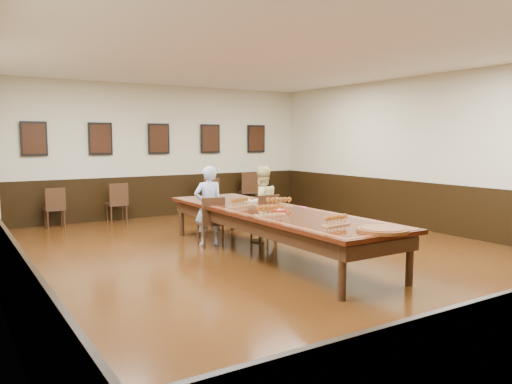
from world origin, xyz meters
TOP-DOWN VIEW (x-y plane):
  - floor at (0.00, 0.00)m, footprint 8.00×10.00m
  - ceiling at (0.00, 0.00)m, footprint 8.00×10.00m
  - wall_back at (0.00, 5.01)m, footprint 8.00×0.02m
  - wall_right at (4.01, 0.00)m, footprint 0.02×10.00m
  - chair_man at (-0.52, 1.19)m, footprint 0.48×0.51m
  - chair_woman at (0.47, 0.98)m, footprint 0.46×0.49m
  - spare_chair_a at (-2.50, 4.67)m, footprint 0.41×0.45m
  - spare_chair_b at (-1.17, 4.62)m, footprint 0.43×0.47m
  - spare_chair_c at (1.10, 4.53)m, footprint 0.47×0.51m
  - spare_chair_d at (2.45, 4.83)m, footprint 0.57×0.61m
  - person_man at (-0.51, 1.29)m, footprint 0.56×0.41m
  - person_woman at (0.48, 1.07)m, footprint 0.74×0.60m
  - pink_phone at (0.60, -0.02)m, footprint 0.08×0.16m
  - wainscoting at (0.00, 0.00)m, footprint 8.00×10.00m
  - conference_table at (0.00, 0.00)m, footprint 1.40×5.00m
  - posters at (0.00, 4.94)m, footprint 6.14×0.04m
  - flight_a at (-0.27, 0.60)m, footprint 0.45×0.26m
  - flight_b at (0.28, 0.22)m, footprint 0.48×0.29m
  - flight_c at (-0.37, -0.49)m, footprint 0.49×0.21m
  - flight_d at (-0.12, -1.67)m, footprint 0.42×0.15m
  - red_plate_grp at (0.04, -0.15)m, footprint 0.22×0.22m
  - carved_platter at (0.10, -2.29)m, footprint 0.78×0.78m

SIDE VIEW (x-z plane):
  - floor at x=0.00m, z-range -0.02..0.00m
  - spare_chair_a at x=-2.50m, z-range 0.00..0.86m
  - chair_man at x=-0.52m, z-range 0.00..0.89m
  - chair_woman at x=0.47m, z-range 0.00..0.89m
  - spare_chair_b at x=-1.17m, z-range 0.00..0.90m
  - spare_chair_c at x=1.10m, z-range 0.00..0.93m
  - wainscoting at x=0.00m, z-range 0.00..1.00m
  - spare_chair_d at x=2.45m, z-range 0.00..1.02m
  - conference_table at x=0.00m, z-range 0.23..0.99m
  - person_woman at x=0.48m, z-range 0.00..1.40m
  - person_man at x=-0.51m, z-range 0.00..1.42m
  - pink_phone at x=0.60m, z-range 0.75..0.76m
  - red_plate_grp at x=0.04m, z-range 0.75..0.78m
  - carved_platter at x=0.10m, z-range 0.75..0.80m
  - flight_d at x=-0.12m, z-range 0.74..0.90m
  - flight_a at x=-0.27m, z-range 0.74..0.90m
  - flight_b at x=0.28m, z-range 0.74..0.92m
  - flight_c at x=-0.37m, z-range 0.74..0.92m
  - wall_back at x=0.00m, z-range 0.00..3.20m
  - wall_right at x=4.01m, z-range 0.00..3.20m
  - posters at x=0.00m, z-range 1.53..2.27m
  - ceiling at x=0.00m, z-range 3.20..3.22m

